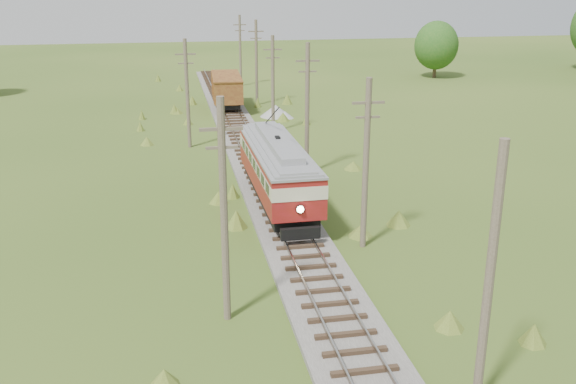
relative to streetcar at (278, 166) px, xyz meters
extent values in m
cube|color=#605B54|center=(0.00, 9.70, -2.51)|extent=(3.60, 96.00, 0.25)
cube|color=#726659|center=(-0.72, 9.70, -2.15)|extent=(0.08, 96.00, 0.17)
cube|color=#726659|center=(0.72, 9.70, -2.15)|extent=(0.08, 96.00, 0.17)
cube|color=#2D2116|center=(0.00, 9.70, -2.30)|extent=(2.40, 96.00, 0.16)
cube|color=black|center=(0.00, 0.00, -1.62)|extent=(2.52, 11.15, 0.45)
cube|color=maroon|center=(0.00, 0.00, -0.61)|extent=(2.95, 12.12, 1.11)
cube|color=beige|center=(0.00, 0.00, 0.30)|extent=(2.98, 12.19, 0.71)
cube|color=black|center=(0.00, 0.00, 0.30)|extent=(3.00, 11.64, 0.55)
cube|color=maroon|center=(0.00, 0.00, 0.80)|extent=(2.95, 12.12, 0.30)
cube|color=gray|center=(0.00, 0.00, 1.13)|extent=(3.01, 12.25, 0.38)
cube|color=gray|center=(0.00, 0.00, 1.48)|extent=(1.37, 9.08, 0.40)
sphere|color=#FFF2BF|center=(0.07, -6.13, -0.46)|extent=(0.36, 0.36, 0.36)
cylinder|color=black|center=(-0.02, 1.82, 2.62)|extent=(0.11, 4.70, 1.94)
cylinder|color=black|center=(-0.71, -4.58, -1.67)|extent=(0.13, 0.81, 0.81)
cylinder|color=black|center=(0.81, -4.57, -1.67)|extent=(0.13, 0.81, 0.81)
cylinder|color=black|center=(-0.81, 4.57, -1.67)|extent=(0.13, 0.81, 0.81)
cylinder|color=black|center=(0.71, 4.59, -1.67)|extent=(0.13, 0.81, 0.81)
cube|color=black|center=(0.00, 30.87, -1.69)|extent=(2.62, 7.93, 0.54)
cube|color=#5E2C16|center=(0.00, 30.87, -0.33)|extent=(3.23, 8.82, 2.18)
cube|color=#5E2C16|center=(0.00, 30.87, 0.81)|extent=(3.29, 9.00, 0.13)
cylinder|color=black|center=(-0.94, 28.30, -1.64)|extent=(0.17, 0.88, 0.87)
cylinder|color=black|center=(0.69, 28.22, -1.64)|extent=(0.17, 0.88, 0.87)
cylinder|color=black|center=(-0.69, 33.51, -1.64)|extent=(0.17, 0.88, 0.87)
cylinder|color=black|center=(0.94, 33.44, -1.64)|extent=(0.17, 0.88, 0.87)
cone|color=gray|center=(4.33, 26.28, -2.06)|extent=(3.06, 3.06, 1.15)
cone|color=gray|center=(5.09, 25.33, -2.30)|extent=(1.72, 1.72, 0.67)
cylinder|color=brown|center=(3.10, -19.30, 1.77)|extent=(0.30, 0.30, 8.80)
cylinder|color=brown|center=(3.30, -6.30, 1.67)|extent=(0.30, 0.30, 8.60)
cube|color=brown|center=(3.30, -6.30, 4.77)|extent=(1.60, 0.12, 0.12)
cube|color=brown|center=(3.30, -6.30, 4.07)|extent=(1.20, 0.10, 0.10)
cylinder|color=brown|center=(3.20, 6.70, 1.87)|extent=(0.30, 0.30, 9.00)
cube|color=brown|center=(3.20, 6.70, 5.17)|extent=(1.60, 0.12, 0.12)
cube|color=brown|center=(3.20, 6.70, 4.47)|extent=(1.20, 0.10, 0.10)
cylinder|color=brown|center=(3.00, 19.70, 1.57)|extent=(0.30, 0.30, 8.40)
cube|color=brown|center=(3.00, 19.70, 4.57)|extent=(1.60, 0.12, 0.12)
cube|color=brown|center=(3.00, 19.70, 3.87)|extent=(1.20, 0.10, 0.10)
cylinder|color=brown|center=(3.40, 32.70, 1.82)|extent=(0.30, 0.30, 8.90)
cube|color=brown|center=(3.40, 32.70, 5.07)|extent=(1.60, 0.12, 0.12)
cube|color=brown|center=(3.40, 32.70, 4.37)|extent=(1.20, 0.10, 0.10)
cylinder|color=brown|center=(3.20, 45.70, 1.72)|extent=(0.30, 0.30, 8.70)
cube|color=brown|center=(3.20, 45.70, 4.87)|extent=(1.60, 0.12, 0.12)
cube|color=brown|center=(3.20, 45.70, 4.17)|extent=(1.20, 0.10, 0.10)
cylinder|color=brown|center=(-4.20, -12.30, 1.87)|extent=(0.30, 0.30, 9.00)
cube|color=brown|center=(-4.20, -12.30, 5.17)|extent=(1.60, 0.12, 0.12)
cube|color=brown|center=(-4.20, -12.30, 4.47)|extent=(1.20, 0.10, 0.10)
cylinder|color=brown|center=(-4.50, 15.70, 1.67)|extent=(0.30, 0.30, 8.60)
cube|color=brown|center=(-4.50, 15.70, 4.77)|extent=(1.60, 0.12, 0.12)
cube|color=brown|center=(-4.50, 15.70, 4.07)|extent=(1.20, 0.10, 0.10)
cylinder|color=#38281C|center=(30.00, 47.70, -1.37)|extent=(0.50, 0.50, 2.52)
ellipsoid|color=#1E5419|center=(30.00, 47.70, 1.71)|extent=(5.88, 5.88, 6.47)
camera|label=1|loc=(-6.05, -35.22, 10.42)|focal=40.00mm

